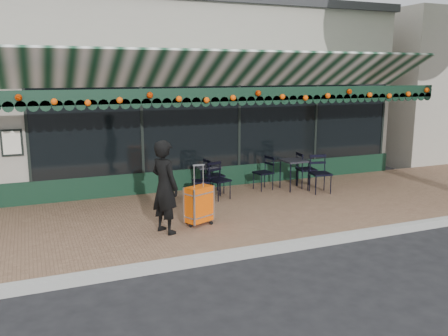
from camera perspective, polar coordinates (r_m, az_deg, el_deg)
name	(u,v)px	position (r m, az deg, el deg)	size (l,w,h in m)	color
ground	(260,253)	(7.92, 4.33, -10.15)	(80.00, 80.00, 0.00)	black
sidewalk	(215,215)	(9.62, -1.05, -5.70)	(18.00, 4.00, 0.15)	brown
curb	(262,250)	(7.82, 4.61, -9.83)	(18.00, 0.16, 0.15)	#9E9E99
restaurant_building	(145,94)	(14.79, -9.46, 8.81)	(12.00, 9.60, 4.50)	#9D9688
woman	(165,187)	(8.24, -7.14, -2.28)	(0.60, 0.39, 1.64)	black
suitcase	(199,205)	(8.72, -3.03, -4.44)	(0.56, 0.45, 1.12)	#E85207
cafe_table_a	(294,163)	(11.40, 8.48, 0.63)	(0.58, 0.58, 0.72)	black
cafe_table_b	(207,168)	(10.88, -2.05, -0.05)	(0.54, 0.54, 0.66)	black
chair_a_left	(263,173)	(11.33, 4.74, -0.61)	(0.40, 0.40, 0.81)	black
chair_a_right	(306,170)	(11.72, 9.86, -0.19)	(0.43, 0.43, 0.86)	black
chair_a_front	(321,174)	(11.21, 11.54, -0.72)	(0.44, 0.44, 0.89)	black
chair_b_left	(201,182)	(10.51, -2.83, -1.65)	(0.38, 0.38, 0.76)	black
chair_b_right	(214,176)	(10.97, -1.19, -0.95)	(0.41, 0.41, 0.81)	black
chair_b_front	(219,181)	(10.45, -0.57, -1.54)	(0.41, 0.41, 0.83)	black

